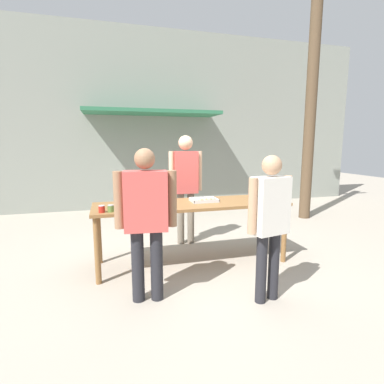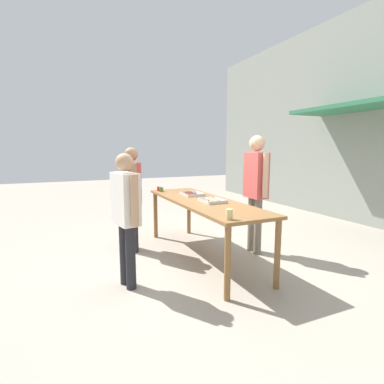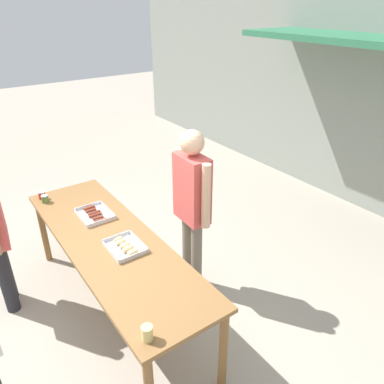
# 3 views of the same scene
# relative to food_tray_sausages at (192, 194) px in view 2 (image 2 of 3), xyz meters

# --- Properties ---
(ground_plane) EXTENTS (24.00, 24.00, 0.00)m
(ground_plane) POSITION_rel_food_tray_sausages_xyz_m (0.50, -0.05, -0.87)
(ground_plane) COLOR #A39989
(serving_table) EXTENTS (2.64, 0.79, 0.86)m
(serving_table) POSITION_rel_food_tray_sausages_xyz_m (0.50, -0.05, -0.10)
(serving_table) COLOR brown
(serving_table) RESTS_ON ground
(food_tray_sausages) EXTENTS (0.39, 0.31, 0.04)m
(food_tray_sausages) POSITION_rel_food_tray_sausages_xyz_m (0.00, 0.00, 0.00)
(food_tray_sausages) COLOR silver
(food_tray_sausages) RESTS_ON serving_table
(food_tray_buns) EXTENTS (0.37, 0.29, 0.06)m
(food_tray_buns) POSITION_rel_food_tray_sausages_xyz_m (0.70, 0.00, 0.01)
(food_tray_buns) COLOR silver
(food_tray_buns) RESTS_ON serving_table
(condiment_jar_mustard) EXTENTS (0.08, 0.08, 0.09)m
(condiment_jar_mustard) POSITION_rel_food_tray_sausages_xyz_m (-0.68, -0.33, 0.03)
(condiment_jar_mustard) COLOR #B22319
(condiment_jar_mustard) RESTS_ON serving_table
(condiment_jar_ketchup) EXTENTS (0.08, 0.08, 0.09)m
(condiment_jar_ketchup) POSITION_rel_food_tray_sausages_xyz_m (-0.58, -0.33, 0.03)
(condiment_jar_ketchup) COLOR #567A38
(condiment_jar_ketchup) RESTS_ON serving_table
(beer_cup) EXTENTS (0.08, 0.08, 0.11)m
(beer_cup) POSITION_rel_food_tray_sausages_xyz_m (1.69, -0.33, 0.04)
(beer_cup) COLOR #DBC67A
(beer_cup) RESTS_ON serving_table
(person_server_behind_table) EXTENTS (0.55, 0.23, 1.79)m
(person_server_behind_table) POSITION_rel_food_tray_sausages_xyz_m (0.63, 0.78, 0.22)
(person_server_behind_table) COLOR #756B5B
(person_server_behind_table) RESTS_ON ground
(person_customer_holding_hotdog) EXTENTS (0.63, 0.29, 1.62)m
(person_customer_holding_hotdog) POSITION_rel_food_tray_sausages_xyz_m (-0.23, -0.91, 0.08)
(person_customer_holding_hotdog) COLOR #232328
(person_customer_holding_hotdog) RESTS_ON ground
(person_customer_with_cup) EXTENTS (0.54, 0.28, 1.55)m
(person_customer_with_cup) POSITION_rel_food_tray_sausages_xyz_m (0.99, -1.27, 0.05)
(person_customer_with_cup) COLOR #232328
(person_customer_with_cup) RESTS_ON ground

